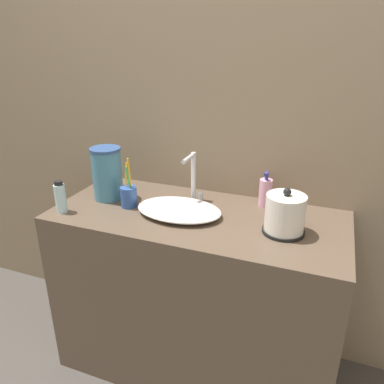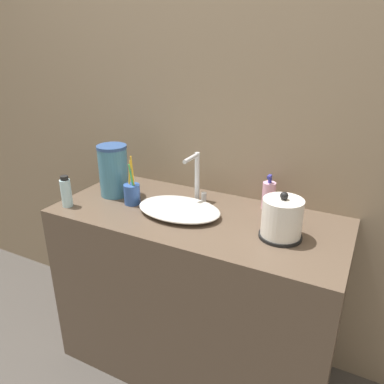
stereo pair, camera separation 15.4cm
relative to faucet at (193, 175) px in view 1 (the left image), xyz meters
The scene contains 9 objects.
wall_back 0.40m from the faucet, 67.34° to the left, with size 6.00×0.04×2.60m.
vanity_counter 0.55m from the faucet, 63.63° to the right, with size 1.23×0.54×0.81m.
sink_basin 0.19m from the faucet, 91.73° to the right, with size 0.37×0.24×0.04m.
faucet is the anchor object (origin of this frame).
electric_kettle 0.46m from the faucet, 20.50° to the right, with size 0.16×0.16×0.18m.
toothbrush_cup 0.30m from the faucet, 146.43° to the right, with size 0.07×0.07×0.23m.
lotion_bottle 0.33m from the faucet, 11.40° to the left, with size 0.06×0.06×0.16m.
shampoo_bottle 0.58m from the faucet, 146.95° to the right, with size 0.05×0.05×0.14m.
water_pitcher 0.39m from the faucet, 163.69° to the right, with size 0.14×0.14×0.24m.
Camera 1 is at (0.49, -1.06, 1.50)m, focal length 35.00 mm.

